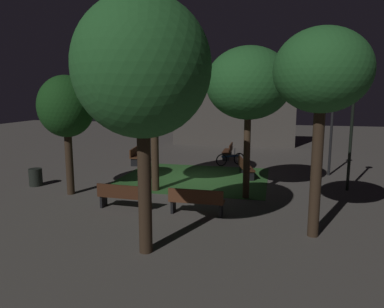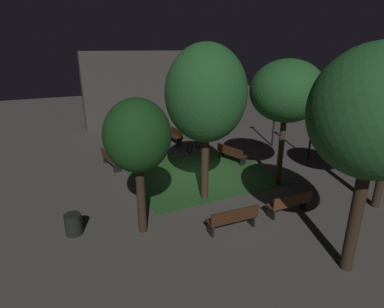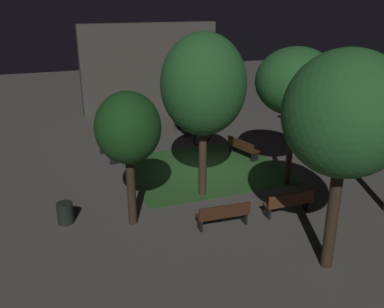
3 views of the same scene
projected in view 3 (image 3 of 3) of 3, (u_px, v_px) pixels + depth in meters
name	position (u px, v px, depth m)	size (l,w,h in m)	color
ground_plane	(205.00, 170.00, 18.83)	(60.00, 60.00, 0.00)	#56514C
grass_lawn	(204.00, 168.00, 19.03)	(6.71, 5.84, 0.01)	#2D6028
bench_front_left	(223.00, 214.00, 14.03)	(1.82, 0.57, 0.88)	#422314
bench_path_side	(289.00, 202.00, 14.86)	(1.80, 0.50, 0.88)	brown
bench_lawn_edge	(183.00, 124.00, 23.97)	(0.52, 1.81, 0.88)	#422314
bench_near_trees	(107.00, 149.00, 20.02)	(0.72, 1.85, 0.88)	#512D19
bench_front_right	(242.00, 147.00, 20.28)	(0.94, 1.86, 0.88)	#422314
tree_back_right	(203.00, 85.00, 15.05)	(3.10, 3.10, 6.19)	#423021
tree_near_wall	(128.00, 129.00, 13.28)	(2.11, 2.11, 4.58)	#38281C
tree_tall_center	(346.00, 115.00, 10.61)	(3.21, 3.21, 6.16)	#38281C
tree_lawn_side	(296.00, 82.00, 16.03)	(3.08, 3.08, 5.57)	#423021
lamp_post_plaza_east	(342.00, 94.00, 19.49)	(0.36, 0.36, 4.53)	black
lamp_post_near_wall	(301.00, 90.00, 21.87)	(0.36, 0.36, 3.95)	black
trash_bin	(65.00, 213.00, 14.36)	(0.55, 0.55, 0.74)	black
bicycle	(203.00, 137.00, 22.30)	(1.44, 1.07, 0.93)	black
building_wall_backdrop	(150.00, 68.00, 27.88)	(9.03, 0.80, 5.74)	#4C4742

